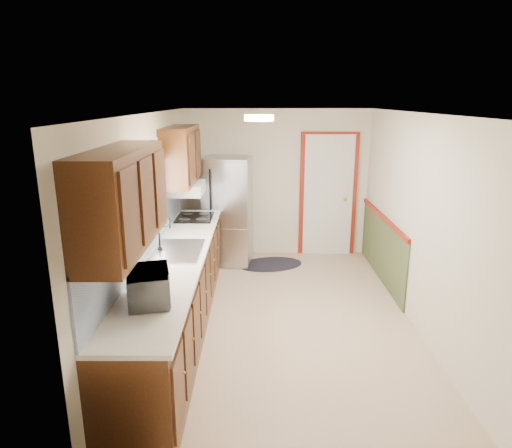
{
  "coord_description": "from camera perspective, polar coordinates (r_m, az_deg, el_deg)",
  "views": [
    {
      "loc": [
        -0.32,
        -4.92,
        2.55
      ],
      "look_at": [
        -0.33,
        0.16,
        1.15
      ],
      "focal_mm": 32.0,
      "sensor_mm": 36.0,
      "label": 1
    }
  ],
  "objects": [
    {
      "name": "room_shell",
      "position": [
        5.11,
        3.72,
        0.07
      ],
      "size": [
        3.2,
        5.2,
        2.52
      ],
      "color": "tan",
      "rests_on": "ground"
    },
    {
      "name": "kitchen_run",
      "position": [
        5.03,
        -10.4,
        -5.09
      ],
      "size": [
        0.63,
        4.0,
        2.2
      ],
      "color": "#3D1E0D",
      "rests_on": "ground"
    },
    {
      "name": "back_wall_trim",
      "position": [
        7.44,
        10.32,
        2.25
      ],
      "size": [
        1.12,
        2.3,
        2.08
      ],
      "color": "maroon",
      "rests_on": "ground"
    },
    {
      "name": "ceiling_fixture",
      "position": [
        4.72,
        0.39,
        13.12
      ],
      "size": [
        0.3,
        0.3,
        0.06
      ],
      "primitive_type": "cylinder",
      "color": "#FFD88C",
      "rests_on": "room_shell"
    },
    {
      "name": "microwave",
      "position": [
        3.83,
        -13.28,
        -7.17
      ],
      "size": [
        0.38,
        0.54,
        0.33
      ],
      "primitive_type": "imported",
      "rotation": [
        0.0,
        0.0,
        1.82
      ],
      "color": "white",
      "rests_on": "kitchen_run"
    },
    {
      "name": "refrigerator",
      "position": [
        7.19,
        -3.53,
        1.66
      ],
      "size": [
        0.77,
        0.75,
        1.69
      ],
      "rotation": [
        0.0,
        0.0,
        -0.11
      ],
      "color": "#B7B7BC",
      "rests_on": "ground"
    },
    {
      "name": "rug",
      "position": [
        7.28,
        1.84,
        -5.04
      ],
      "size": [
        1.14,
        0.88,
        0.01
      ],
      "primitive_type": "ellipsoid",
      "rotation": [
        0.0,
        0.0,
        0.26
      ],
      "color": "black",
      "rests_on": "ground"
    },
    {
      "name": "cooktop",
      "position": [
        6.41,
        -7.66,
        0.83
      ],
      "size": [
        0.5,
        0.6,
        0.02
      ],
      "primitive_type": "cube",
      "color": "black",
      "rests_on": "kitchen_run"
    }
  ]
}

